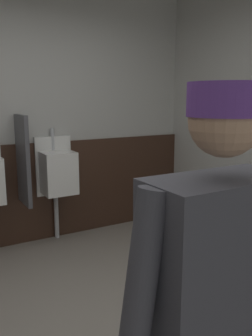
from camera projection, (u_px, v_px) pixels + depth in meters
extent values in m
cube|color=#B2B2AD|center=(7.00, 110.00, 3.66)|extent=(4.82, 0.12, 2.88)
cube|color=#382319|center=(14.00, 195.00, 3.77)|extent=(4.22, 0.03, 1.09)
cube|color=white|center=(53.00, 166.00, 3.92)|extent=(0.40, 0.05, 0.65)
cube|color=white|center=(59.00, 173.00, 3.79)|extent=(0.34, 0.30, 0.45)
cylinder|color=#B7BABF|center=(52.00, 139.00, 3.86)|extent=(0.04, 0.04, 0.24)
cylinder|color=#B7BABF|center=(56.00, 214.00, 3.99)|extent=(0.05, 0.05, 0.55)
cube|color=#4C4C51|center=(23.00, 160.00, 3.54)|extent=(0.04, 0.40, 0.90)
cube|color=#3F3F47|center=(218.00, 257.00, 1.13)|extent=(0.49, 0.24, 0.52)
cylinder|color=#3F3F47|center=(141.00, 284.00, 0.99)|extent=(0.17, 0.09, 0.56)
sphere|color=tan|center=(225.00, 120.00, 1.05)|extent=(0.22, 0.22, 0.22)
cylinder|color=#60388C|center=(226.00, 99.00, 1.04)|extent=(0.23, 0.23, 0.10)
cylinder|color=#38383D|center=(241.00, 233.00, 3.41)|extent=(0.39, 0.39, 0.58)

